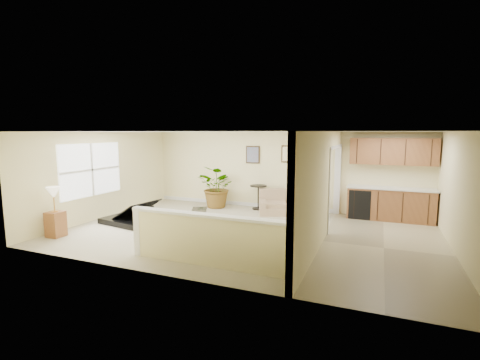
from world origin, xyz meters
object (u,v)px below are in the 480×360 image
at_px(accent_table, 258,194).
at_px(lamp_stand, 55,216).
at_px(palm_plant, 218,187).
at_px(small_plant, 321,209).
at_px(piano, 135,201).
at_px(piano_bench, 199,219).
at_px(loveseat, 287,202).

xyz_separation_m(accent_table, lamp_stand, (-3.51, -4.68, 0.01)).
bearing_deg(lamp_stand, palm_plant, 63.36).
bearing_deg(palm_plant, small_plant, -2.06).
relative_size(small_plant, lamp_stand, 0.49).
xyz_separation_m(piano, lamp_stand, (-0.80, -1.92, -0.06)).
xyz_separation_m(piano, small_plant, (4.79, 2.35, -0.32)).
relative_size(palm_plant, lamp_stand, 1.29).
relative_size(piano, palm_plant, 1.21).
bearing_deg(piano_bench, accent_table, 75.68).
height_order(small_plant, lamp_stand, lamp_stand).
bearing_deg(small_plant, piano_bench, -140.21).
distance_m(palm_plant, lamp_stand, 4.92).
distance_m(piano, lamp_stand, 2.08).
relative_size(piano_bench, lamp_stand, 0.61).
distance_m(piano_bench, loveseat, 3.04).
xyz_separation_m(accent_table, palm_plant, (-1.31, -0.29, 0.18)).
bearing_deg(accent_table, loveseat, -11.36).
distance_m(loveseat, small_plant, 1.09).
bearing_deg(loveseat, piano_bench, -143.96).
height_order(accent_table, small_plant, accent_table).
relative_size(piano, piano_bench, 2.57).
distance_m(piano_bench, small_plant, 3.60).
bearing_deg(palm_plant, piano, -119.61).
bearing_deg(small_plant, palm_plant, 177.94).
xyz_separation_m(piano, piano_bench, (2.02, 0.05, -0.33)).
bearing_deg(loveseat, piano, -165.36).
relative_size(loveseat, small_plant, 3.30).
height_order(piano, lamp_stand, piano).
bearing_deg(accent_table, lamp_stand, -126.88).
bearing_deg(piano_bench, lamp_stand, -145.12).
relative_size(accent_table, palm_plant, 0.50).
height_order(loveseat, accent_table, loveseat).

